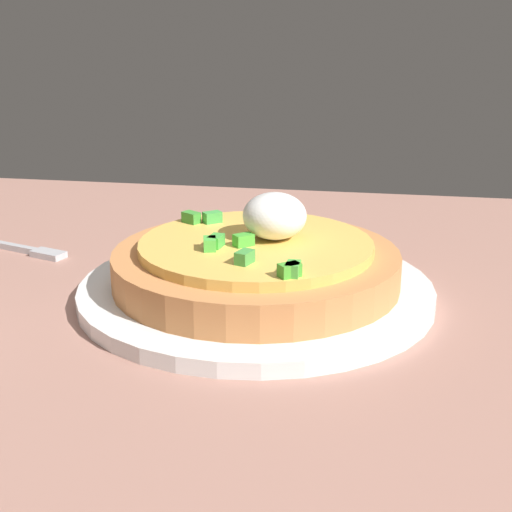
{
  "coord_description": "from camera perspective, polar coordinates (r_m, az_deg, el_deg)",
  "views": [
    {
      "loc": [
        -0.93,
        43.39,
        22.35
      ],
      "look_at": [
        7.45,
        -4.12,
        6.26
      ],
      "focal_mm": 52.57,
      "sensor_mm": 36.0,
      "label": 1
    }
  ],
  "objects": [
    {
      "name": "plate",
      "position": [
        0.52,
        -0.0,
        -2.65
      ],
      "size": [
        24.32,
        24.32,
        1.04
      ],
      "primitive_type": "cylinder",
      "color": "white",
      "rests_on": "dining_table"
    },
    {
      "name": "dining_table",
      "position": [
        0.48,
        7.98,
        -7.29
      ],
      "size": [
        107.54,
        72.85,
        3.22
      ],
      "primitive_type": "cube",
      "color": "#9F7062",
      "rests_on": "ground"
    },
    {
      "name": "fork",
      "position": [
        0.65,
        -17.55,
        0.55
      ],
      "size": [
        10.94,
        4.46,
        0.5
      ],
      "rotation": [
        0.0,
        0.0,
        2.82
      ],
      "color": "#B7B7BC",
      "rests_on": "dining_table"
    },
    {
      "name": "pizza",
      "position": [
        0.51,
        0.07,
        -0.4
      ],
      "size": [
        19.55,
        19.55,
        6.23
      ],
      "color": "#C17B45",
      "rests_on": "plate"
    }
  ]
}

